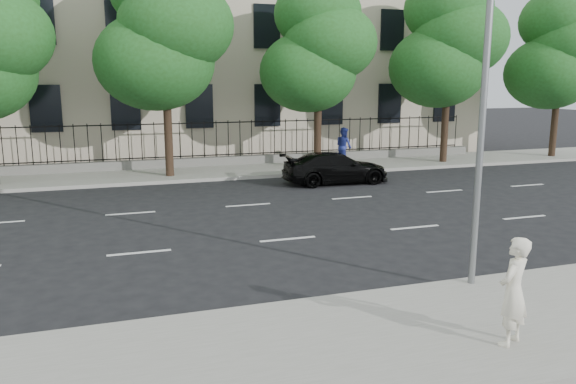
% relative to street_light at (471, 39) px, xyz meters
% --- Properties ---
extents(ground, '(120.00, 120.00, 0.00)m').
position_rel_street_light_xyz_m(ground, '(-2.50, 1.77, -5.15)').
color(ground, black).
rests_on(ground, ground).
extents(near_sidewalk, '(60.00, 4.00, 0.15)m').
position_rel_street_light_xyz_m(near_sidewalk, '(-2.50, -2.23, -5.07)').
color(near_sidewalk, gray).
rests_on(near_sidewalk, ground).
extents(far_sidewalk, '(60.00, 4.00, 0.15)m').
position_rel_street_light_xyz_m(far_sidewalk, '(-2.50, 15.77, -5.07)').
color(far_sidewalk, gray).
rests_on(far_sidewalk, ground).
extents(lane_markings, '(49.60, 4.62, 0.01)m').
position_rel_street_light_xyz_m(lane_markings, '(-2.50, 6.52, -5.14)').
color(lane_markings, silver).
rests_on(lane_markings, ground).
extents(iron_fence, '(30.00, 0.50, 2.20)m').
position_rel_street_light_xyz_m(iron_fence, '(-2.50, 17.47, -4.50)').
color(iron_fence, slate).
rests_on(iron_fence, far_sidewalk).
extents(street_light, '(0.25, 3.32, 8.05)m').
position_rel_street_light_xyz_m(street_light, '(0.00, 0.00, 0.00)').
color(street_light, slate).
rests_on(street_light, near_sidewalk).
extents(tree_c, '(5.89, 5.50, 9.80)m').
position_rel_street_light_xyz_m(tree_c, '(-4.46, 15.13, 1.26)').
color(tree_c, '#382619').
rests_on(tree_c, far_sidewalk).
extents(tree_d, '(5.34, 4.94, 8.84)m').
position_rel_street_light_xyz_m(tree_d, '(2.54, 15.13, 0.69)').
color(tree_d, '#382619').
rests_on(tree_d, far_sidewalk).
extents(tree_e, '(5.71, 5.31, 9.46)m').
position_rel_street_light_xyz_m(tree_e, '(9.54, 15.13, 1.05)').
color(tree_e, '#382619').
rests_on(tree_e, far_sidewalk).
extents(tree_f, '(5.52, 5.12, 9.01)m').
position_rel_street_light_xyz_m(tree_f, '(16.54, 15.13, 0.73)').
color(tree_f, '#382619').
rests_on(tree_f, far_sidewalk).
extents(black_sedan, '(4.58, 1.94, 1.32)m').
position_rel_street_light_xyz_m(black_sedan, '(2.08, 11.73, -4.49)').
color(black_sedan, black).
rests_on(black_sedan, ground).
extents(woman_near, '(0.78, 0.69, 1.79)m').
position_rel_street_light_xyz_m(woman_near, '(-1.12, -3.08, -4.10)').
color(woman_near, white).
rests_on(woman_near, near_sidewalk).
extents(pedestrian_far, '(0.89, 1.04, 1.86)m').
position_rel_street_light_xyz_m(pedestrian_far, '(4.15, 15.61, -4.07)').
color(pedestrian_far, navy).
rests_on(pedestrian_far, far_sidewalk).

